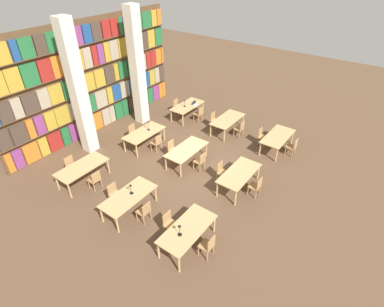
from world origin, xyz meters
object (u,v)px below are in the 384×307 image
at_px(chair_10, 240,128).
at_px(reading_table_6, 82,168).
at_px(chair_7, 115,193).
at_px(chair_8, 200,161).
at_px(desk_lamp_1, 131,187).
at_px(chair_15, 134,132).
at_px(reading_table_5, 228,120).
at_px(reading_table_8, 187,107).
at_px(reading_table_7, 144,134).
at_px(chair_17, 177,106).
at_px(pillar_center, 137,69).
at_px(chair_3, 222,171).
at_px(chair_1, 170,223).
at_px(chair_2, 256,186).
at_px(chair_16, 199,113).
at_px(chair_5, 262,136).
at_px(chair_6, 144,211).
at_px(chair_14, 157,142).
at_px(reading_table_4, 187,150).
at_px(pillar_left, 78,91).
at_px(reading_table_2, 278,137).
at_px(desk_lamp_2, 148,124).
at_px(chair_11, 214,120).
at_px(reading_table_3, 129,197).
at_px(desk_lamp_3, 185,102).
at_px(chair_0, 208,246).
at_px(laptop, 195,104).
at_px(reading_table_0, 188,230).
at_px(chair_13, 71,166).
at_px(chair_4, 293,146).
at_px(reading_table_1, 239,174).
at_px(desk_lamp_0, 180,228).

height_order(chair_10, reading_table_6, chair_10).
xyz_separation_m(chair_7, chair_8, (3.62, -1.41, 0.00)).
height_order(desk_lamp_1, chair_15, desk_lamp_1).
bearing_deg(reading_table_5, reading_table_8, 89.16).
height_order(reading_table_7, chair_17, chair_17).
height_order(pillar_center, chair_3, pillar_center).
bearing_deg(chair_8, chair_1, -161.01).
height_order(chair_2, reading_table_8, chair_2).
bearing_deg(chair_16, chair_5, -92.22).
bearing_deg(chair_1, chair_6, -84.86).
relative_size(reading_table_6, chair_14, 2.40).
xyz_separation_m(chair_7, reading_table_4, (3.66, -0.64, 0.22)).
xyz_separation_m(chair_3, chair_16, (3.71, 3.79, 0.00)).
relative_size(pillar_left, reading_table_2, 2.87).
xyz_separation_m(chair_7, desk_lamp_2, (3.89, 1.87, 0.63)).
bearing_deg(reading_table_5, chair_8, -168.00).
distance_m(chair_11, reading_table_6, 7.28).
relative_size(reading_table_4, chair_11, 2.40).
bearing_deg(chair_16, reading_table_3, -164.60).
height_order(pillar_center, chair_10, pillar_center).
bearing_deg(chair_17, reading_table_8, 86.63).
bearing_deg(pillar_center, reading_table_4, -111.23).
height_order(pillar_left, chair_2, pillar_left).
bearing_deg(chair_14, desk_lamp_3, 15.07).
xyz_separation_m(chair_0, chair_3, (3.44, 1.60, 0.00)).
height_order(chair_11, laptop, laptop).
height_order(chair_10, chair_15, same).
distance_m(reading_table_0, laptop, 9.04).
bearing_deg(reading_table_4, reading_table_6, 143.12).
bearing_deg(chair_2, reading_table_8, 59.03).
bearing_deg(reading_table_8, chair_16, -86.63).
height_order(chair_7, desk_lamp_3, desk_lamp_3).
bearing_deg(reading_table_8, laptop, -42.02).
bearing_deg(reading_table_5, chair_13, 153.93).
distance_m(pillar_left, desk_lamp_1, 5.25).
height_order(chair_10, chair_11, same).
bearing_deg(reading_table_8, chair_5, -91.30).
relative_size(reading_table_6, chair_15, 2.40).
height_order(chair_8, chair_15, same).
bearing_deg(chair_8, laptop, 38.51).
xyz_separation_m(chair_6, chair_14, (3.62, 2.66, 0.00)).
distance_m(chair_4, chair_10, 2.79).
bearing_deg(laptop, reading_table_7, 177.29).
bearing_deg(laptop, chair_13, 171.56).
distance_m(reading_table_0, reading_table_4, 4.53).
bearing_deg(chair_5, chair_16, -92.22).
height_order(reading_table_0, reading_table_4, same).
bearing_deg(reading_table_1, chair_13, 119.39).
xyz_separation_m(reading_table_0, chair_16, (7.18, 4.62, -0.22)).
xyz_separation_m(desk_lamp_0, chair_14, (3.90, 4.47, -0.59)).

